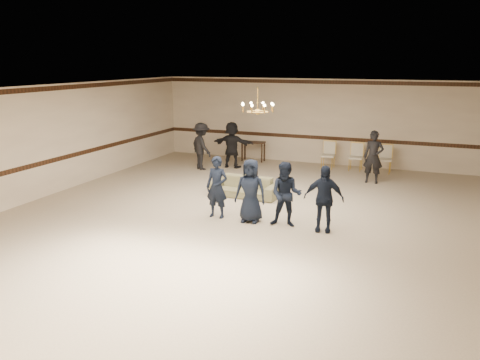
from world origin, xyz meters
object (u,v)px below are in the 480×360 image
at_px(boy_b, 251,191).
at_px(chandelier, 258,99).
at_px(boy_a, 217,187).
at_px(adult_left, 201,146).
at_px(adult_mid, 232,145).
at_px(console_table, 253,151).
at_px(banquet_chair_left, 328,155).
at_px(boy_d, 324,199).
at_px(banquet_chair_mid, 356,157).
at_px(settee, 245,187).
at_px(adult_right, 373,157).
at_px(banquet_chair_right, 385,159).
at_px(boy_c, 286,195).

bearing_deg(boy_b, chandelier, 100.01).
relative_size(boy_a, adult_left, 0.92).
distance_m(adult_mid, console_table, 1.50).
bearing_deg(banquet_chair_left, boy_d, -81.42).
relative_size(chandelier, banquet_chair_left, 0.96).
relative_size(adult_left, console_table, 1.84).
distance_m(chandelier, banquet_chair_mid, 6.06).
distance_m(boy_a, adult_mid, 5.78).
height_order(settee, console_table, console_table).
distance_m(boy_b, adult_right, 5.56).
xyz_separation_m(boy_d, banquet_chair_left, (-1.28, 6.65, -0.30)).
relative_size(adult_mid, console_table, 1.84).
relative_size(settee, banquet_chair_left, 2.01).
bearing_deg(boy_a, banquet_chair_right, 63.29).
relative_size(boy_b, banquet_chair_right, 1.61).
bearing_deg(boy_c, banquet_chair_right, 69.77).
xyz_separation_m(banquet_chair_left, banquet_chair_right, (2.00, 0.00, 0.00)).
xyz_separation_m(boy_b, boy_d, (1.80, 0.00, 0.00)).
distance_m(chandelier, adult_mid, 5.16).
xyz_separation_m(boy_b, boy_c, (0.90, 0.00, 0.00)).
xyz_separation_m(boy_a, boy_d, (2.70, 0.00, 0.00)).
bearing_deg(console_table, chandelier, -72.37).
xyz_separation_m(chandelier, boy_b, (0.34, -1.40, -2.09)).
height_order(adult_left, banquet_chair_left, adult_left).
bearing_deg(banquet_chair_right, adult_mid, -172.87).
xyz_separation_m(boy_b, adult_right, (2.30, 5.06, 0.07)).
bearing_deg(boy_d, settee, 136.27).
xyz_separation_m(banquet_chair_right, console_table, (-5.00, 0.20, -0.10)).
xyz_separation_m(boy_a, boy_b, (0.90, 0.00, 0.00)).
bearing_deg(adult_right, boy_b, -114.77).
xyz_separation_m(boy_c, banquet_chair_right, (1.62, 6.65, -0.30)).
height_order(banquet_chair_left, console_table, banquet_chair_left).
bearing_deg(banquet_chair_left, adult_right, -44.06).
bearing_deg(adult_left, adult_mid, -107.25).
height_order(banquet_chair_mid, console_table, banquet_chair_mid).
bearing_deg(banquet_chair_right, settee, -132.33).
distance_m(boy_b, adult_mid, 6.14).
bearing_deg(banquet_chair_left, adult_left, -158.21).
xyz_separation_m(boy_b, adult_mid, (-2.80, 5.46, 0.07)).
distance_m(chandelier, adult_left, 5.16).
bearing_deg(banquet_chair_left, console_table, 173.83).
xyz_separation_m(boy_c, adult_mid, (-3.70, 5.46, 0.07)).
relative_size(adult_right, console_table, 1.84).
height_order(boy_a, boy_d, same).
bearing_deg(chandelier, banquet_chair_left, 80.70).
bearing_deg(chandelier, adult_left, 134.98).
height_order(chandelier, boy_d, chandelier).
bearing_deg(chandelier, adult_right, 54.16).
bearing_deg(banquet_chair_right, chandelier, -124.06).
distance_m(boy_b, adult_left, 6.03).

